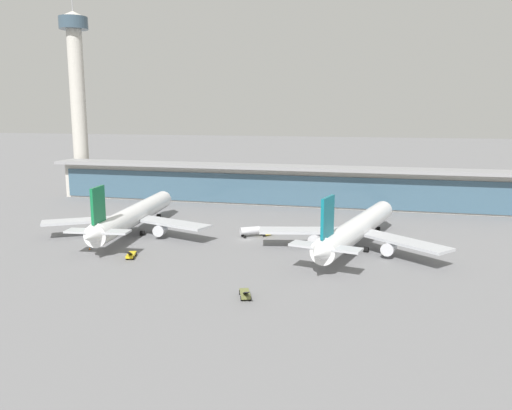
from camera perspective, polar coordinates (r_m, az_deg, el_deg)
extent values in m
plane|color=slate|center=(143.96, -1.13, -3.87)|extent=(1200.00, 1200.00, 0.00)
cylinder|color=white|center=(155.25, -13.21, -1.05)|extent=(12.20, 54.56, 5.72)
cone|color=white|center=(182.59, -9.97, 0.74)|extent=(6.19, 5.79, 5.61)
cone|color=white|center=(128.96, -17.77, -3.31)|extent=(5.87, 6.87, 5.15)
cube|color=black|center=(179.35, -10.29, 0.88)|extent=(4.55, 2.87, 0.69)
cube|color=#B7BABF|center=(155.79, -18.09, -1.63)|extent=(24.14, 18.70, 0.69)
cube|color=#B7BABF|center=(146.90, -9.37, -1.95)|extent=(25.37, 14.04, 0.69)
cylinder|color=silver|center=(154.44, -17.15, -2.43)|extent=(3.63, 4.49, 3.16)
cylinder|color=silver|center=(147.66, -10.51, -2.71)|extent=(3.63, 4.49, 3.16)
cube|color=#14703D|center=(132.02, -17.02, 0.03)|extent=(1.52, 6.94, 8.88)
cube|color=#B7BABF|center=(132.39, -17.05, -2.79)|extent=(16.19, 6.21, 0.49)
cylinder|color=black|center=(154.69, -14.62, -2.95)|extent=(1.34, 1.51, 1.38)
cylinder|color=black|center=(152.45, -12.42, -3.05)|extent=(1.34, 1.51, 1.38)
cylinder|color=black|center=(176.22, -10.67, -1.19)|extent=(1.34, 1.51, 1.38)
cylinder|color=white|center=(136.87, 11.17, -2.48)|extent=(17.46, 54.20, 5.72)
cone|color=white|center=(164.83, 14.00, -0.43)|extent=(6.60, 6.25, 5.61)
cone|color=white|center=(109.78, 6.95, -5.22)|extent=(6.40, 7.27, 5.15)
cube|color=black|center=(161.51, 13.75, -0.28)|extent=(4.71, 3.25, 0.69)
cube|color=#B7BABF|center=(136.30, 5.58, -2.82)|extent=(25.46, 11.84, 0.69)
cube|color=#B7BABF|center=(129.62, 15.79, -3.85)|extent=(23.21, 20.33, 0.69)
cylinder|color=silver|center=(135.22, 6.64, -3.81)|extent=(3.99, 4.73, 3.16)
cylinder|color=silver|center=(130.13, 14.42, -4.63)|extent=(3.99, 4.73, 3.16)
cube|color=#0F6B7A|center=(112.77, 7.89, -1.31)|extent=(2.18, 6.89, 8.88)
cube|color=#B7BABF|center=(113.33, 7.65, -4.60)|extent=(16.35, 7.69, 0.49)
cylinder|color=black|center=(136.10, 9.47, -4.55)|extent=(1.46, 1.61, 1.38)
cylinder|color=black|center=(134.42, 12.04, -4.83)|extent=(1.46, 1.61, 1.38)
cylinder|color=black|center=(158.41, 13.28, -2.58)|extent=(1.46, 1.61, 1.38)
cube|color=olive|center=(100.59, -1.22, -9.75)|extent=(3.38, 5.13, 0.60)
cube|color=black|center=(97.95, -1.10, -9.64)|extent=(2.24, 4.02, 1.72)
cylinder|color=black|center=(99.20, -0.65, -10.23)|extent=(0.58, 0.94, 0.90)
cylinder|color=black|center=(99.06, -1.62, -10.26)|extent=(0.58, 0.94, 0.90)
cylinder|color=black|center=(102.34, -0.84, -9.57)|extent=(0.58, 0.94, 0.90)
cylinder|color=black|center=(102.21, -1.78, -9.60)|extent=(0.58, 0.94, 0.90)
cube|color=yellow|center=(130.27, -13.60, -5.35)|extent=(3.16, 5.12, 0.60)
cube|color=black|center=(127.68, -13.82, -5.17)|extent=(2.04, 4.04, 1.72)
cylinder|color=black|center=(128.61, -13.37, -5.68)|extent=(0.54, 0.94, 0.90)
cylinder|color=black|center=(128.92, -14.10, -5.68)|extent=(0.54, 0.94, 0.90)
cylinder|color=black|center=(131.79, -13.11, -5.28)|extent=(0.54, 0.94, 0.90)
cylinder|color=black|center=(132.09, -13.82, -5.28)|extent=(0.54, 0.94, 0.90)
cube|color=yellow|center=(148.51, 1.09, -2.96)|extent=(2.98, 3.10, 1.50)
cylinder|color=silver|center=(146.88, -0.67, -2.82)|extent=(5.85, 4.79, 2.10)
cylinder|color=black|center=(149.40, 0.61, -3.17)|extent=(0.91, 0.72, 0.90)
cylinder|color=black|center=(147.37, 0.89, -3.36)|extent=(0.91, 0.72, 0.90)
cylinder|color=black|center=(147.71, -1.49, -3.33)|extent=(0.91, 0.72, 0.90)
cylinder|color=black|center=(145.66, -1.24, -3.52)|extent=(0.91, 0.72, 0.90)
cube|color=beige|center=(196.76, 3.29, 2.03)|extent=(185.07, 8.00, 14.00)
cube|color=#3D5B70|center=(192.69, 3.04, 1.64)|extent=(181.37, 0.50, 11.20)
cube|color=gray|center=(193.87, 3.20, 4.17)|extent=(188.77, 12.80, 1.20)
cylinder|color=beige|center=(240.26, -18.96, 9.60)|extent=(6.40, 6.40, 69.29)
cylinder|color=#384C5B|center=(243.02, -19.49, 18.38)|extent=(12.00, 12.00, 5.00)
cone|color=beige|center=(243.61, -19.55, 19.24)|extent=(10.20, 10.20, 2.40)
cylinder|color=#99999E|center=(244.25, -19.60, 20.09)|extent=(0.36, 0.36, 5.00)
cone|color=orange|center=(140.52, -17.86, -4.59)|extent=(0.44, 0.44, 0.70)
cube|color=black|center=(140.60, -17.85, -4.72)|extent=(0.62, 0.62, 0.04)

